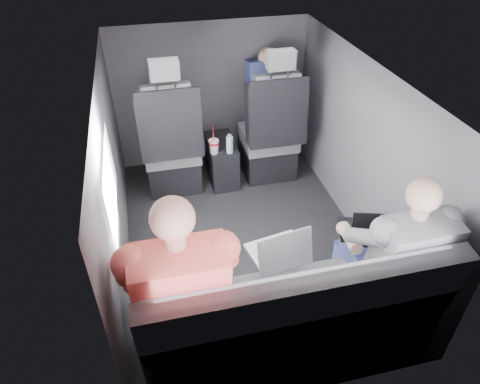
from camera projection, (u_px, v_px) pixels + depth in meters
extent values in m
plane|color=black|center=(244.00, 239.00, 3.41)|extent=(2.60, 2.60, 0.00)
plane|color=#B2B2AD|center=(245.00, 76.00, 2.61)|extent=(2.60, 2.60, 0.00)
cube|color=#56565B|center=(114.00, 186.00, 2.84)|extent=(0.02, 2.60, 1.35)
cube|color=#56565B|center=(362.00, 153.00, 3.18)|extent=(0.02, 2.60, 1.35)
cube|color=#56565B|center=(212.00, 95.00, 4.03)|extent=(1.80, 0.02, 1.35)
cube|color=#56565B|center=(312.00, 317.00, 1.99)|extent=(1.80, 0.02, 1.35)
cube|color=white|center=(110.00, 183.00, 2.48)|extent=(0.02, 0.75, 0.42)
cube|color=black|center=(278.00, 106.00, 3.55)|extent=(0.35, 0.11, 0.59)
cube|color=black|center=(173.00, 169.00, 3.96)|extent=(0.46, 0.48, 0.30)
cube|color=#58595D|center=(171.00, 149.00, 3.81)|extent=(0.48, 0.46, 0.14)
cube|color=#58595D|center=(169.00, 121.00, 3.43)|extent=(0.38, 0.18, 0.61)
cube|color=black|center=(142.00, 127.00, 3.41)|extent=(0.08, 0.21, 0.53)
cube|color=black|center=(197.00, 122.00, 3.49)|extent=(0.08, 0.21, 0.53)
cube|color=black|center=(170.00, 126.00, 3.39)|extent=(0.50, 0.11, 0.58)
cube|color=#58595D|center=(164.00, 70.00, 3.14)|extent=(0.22, 0.10, 0.15)
cube|color=black|center=(267.00, 157.00, 4.13)|extent=(0.46, 0.48, 0.30)
cube|color=#58595D|center=(268.00, 137.00, 3.97)|extent=(0.48, 0.46, 0.14)
cube|color=#58595D|center=(277.00, 110.00, 3.60)|extent=(0.38, 0.18, 0.61)
cube|color=black|center=(251.00, 116.00, 3.57)|extent=(0.08, 0.21, 0.53)
cube|color=black|center=(301.00, 110.00, 3.66)|extent=(0.08, 0.21, 0.53)
cube|color=black|center=(279.00, 114.00, 3.55)|extent=(0.50, 0.11, 0.58)
cube|color=#58595D|center=(281.00, 60.00, 3.31)|extent=(0.22, 0.10, 0.15)
cube|color=black|center=(222.00, 161.00, 3.98)|extent=(0.24, 0.48, 0.40)
cylinder|color=black|center=(218.00, 149.00, 3.76)|extent=(0.09, 0.09, 0.01)
cylinder|color=black|center=(230.00, 147.00, 3.78)|extent=(0.09, 0.09, 0.01)
cube|color=#58595D|center=(287.00, 327.00, 2.48)|extent=(1.60, 0.50, 0.45)
cube|color=#58595D|center=(308.00, 308.00, 2.03)|extent=(1.60, 0.17, 0.47)
cylinder|color=red|center=(214.00, 143.00, 3.65)|extent=(0.09, 0.09, 0.02)
cylinder|color=white|center=(214.00, 141.00, 3.64)|extent=(0.09, 0.09, 0.01)
cylinder|color=red|center=(213.00, 132.00, 3.59)|extent=(0.01, 0.01, 0.15)
cylinder|color=#9CBED3|center=(230.00, 145.00, 3.67)|extent=(0.06, 0.06, 0.15)
cylinder|color=#9CBED3|center=(230.00, 136.00, 3.62)|extent=(0.03, 0.03, 0.02)
cube|color=silver|center=(172.00, 266.00, 2.37)|extent=(0.41, 0.33, 0.02)
cube|color=silver|center=(173.00, 266.00, 2.36)|extent=(0.32, 0.20, 0.00)
cube|color=silver|center=(171.00, 254.00, 2.43)|extent=(0.12, 0.08, 0.00)
cube|color=silver|center=(174.00, 270.00, 2.16)|extent=(0.37, 0.15, 0.25)
cube|color=silver|center=(173.00, 270.00, 2.17)|extent=(0.32, 0.12, 0.22)
cube|color=silver|center=(277.00, 250.00, 2.48)|extent=(0.36, 0.28, 0.02)
cube|color=silver|center=(278.00, 250.00, 2.46)|extent=(0.28, 0.17, 0.00)
cube|color=silver|center=(273.00, 241.00, 2.52)|extent=(0.10, 0.07, 0.00)
cube|color=silver|center=(286.00, 252.00, 2.30)|extent=(0.33, 0.12, 0.22)
cube|color=silver|center=(285.00, 251.00, 2.30)|extent=(0.29, 0.10, 0.18)
cube|color=black|center=(365.00, 230.00, 2.61)|extent=(0.37, 0.30, 0.02)
cube|color=black|center=(366.00, 231.00, 2.59)|extent=(0.28, 0.19, 0.00)
cube|color=black|center=(360.00, 222.00, 2.66)|extent=(0.10, 0.07, 0.00)
cube|color=black|center=(379.00, 231.00, 2.44)|extent=(0.32, 0.16, 0.21)
cube|color=silver|center=(379.00, 231.00, 2.44)|extent=(0.28, 0.13, 0.18)
cube|color=#2D2D31|center=(159.00, 300.00, 2.27)|extent=(0.16, 0.47, 0.14)
cube|color=#2D2D31|center=(202.00, 292.00, 2.31)|extent=(0.16, 0.47, 0.14)
cube|color=#2D2D31|center=(161.00, 300.00, 2.64)|extent=(0.14, 0.14, 0.45)
cube|color=#2D2D31|center=(199.00, 293.00, 2.68)|extent=(0.14, 0.14, 0.45)
cube|color=#D56246|center=(182.00, 292.00, 1.98)|extent=(0.43, 0.29, 0.58)
sphere|color=tan|center=(172.00, 218.00, 1.75)|extent=(0.19, 0.19, 0.19)
cylinder|color=tan|center=(135.00, 270.00, 2.22)|extent=(0.12, 0.30, 0.13)
cylinder|color=tan|center=(216.00, 257.00, 2.30)|extent=(0.12, 0.30, 0.13)
cube|color=navy|center=(365.00, 263.00, 2.50)|extent=(0.14, 0.42, 0.12)
cube|color=navy|center=(398.00, 257.00, 2.54)|extent=(0.14, 0.42, 0.12)
cube|color=navy|center=(343.00, 270.00, 2.84)|extent=(0.12, 0.12, 0.45)
cube|color=navy|center=(371.00, 265.00, 2.88)|extent=(0.12, 0.12, 0.45)
cube|color=slate|center=(409.00, 255.00, 2.22)|extent=(0.38, 0.26, 0.51)
sphere|color=tan|center=(424.00, 195.00, 2.03)|extent=(0.17, 0.17, 0.17)
cylinder|color=tan|center=(350.00, 237.00, 2.46)|extent=(0.11, 0.26, 0.11)
cylinder|color=tan|center=(409.00, 227.00, 2.53)|extent=(0.11, 0.26, 0.11)
cube|color=navy|center=(268.00, 89.00, 3.88)|extent=(0.37, 0.24, 0.54)
sphere|color=tan|center=(268.00, 58.00, 3.74)|extent=(0.19, 0.19, 0.19)
cube|color=navy|center=(265.00, 115.00, 4.10)|extent=(0.32, 0.37, 0.11)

